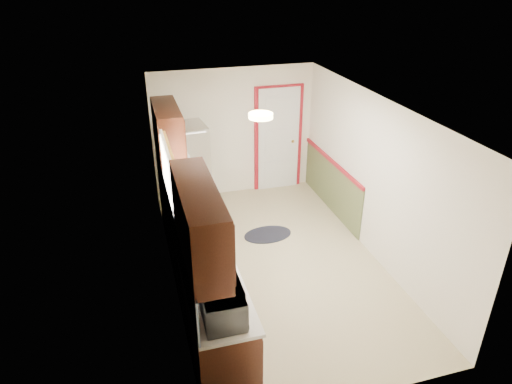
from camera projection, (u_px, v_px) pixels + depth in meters
room_shell at (277, 191)px, 6.29m from camera, size 3.20×5.20×2.52m
kitchen_run at (193, 239)px, 5.91m from camera, size 0.63×4.00×2.20m
back_wall_trim at (290, 149)px, 8.58m from camera, size 1.12×2.30×2.08m
ceiling_fixture at (261, 116)px, 5.53m from camera, size 0.30×0.30×0.06m
microwave at (222, 300)px, 4.35m from camera, size 0.33×0.59×0.40m
refrigerator at (187, 173)px, 7.71m from camera, size 0.76×0.74×1.68m
rug at (268, 234)px, 7.53m from camera, size 0.83×0.56×0.01m
cooktop at (179, 177)px, 7.31m from camera, size 0.53×0.64×0.02m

